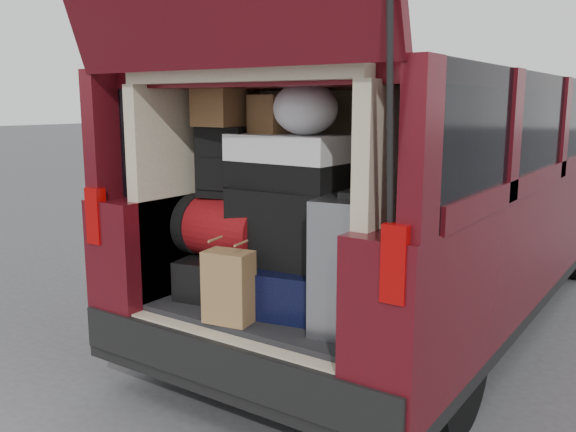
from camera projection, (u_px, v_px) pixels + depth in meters
The scene contains 14 objects.
ground at pixel (265, 414), 3.19m from camera, with size 80.00×80.00×0.00m, color #3D3D40.
minivan at pixel (413, 198), 4.53m from camera, with size 1.90×5.35×2.77m.
load_floor at pixel (294, 348), 3.37m from camera, with size 1.24×1.05×0.55m, color black.
black_hardshell at pixel (228, 274), 3.44m from camera, with size 0.39×0.54×0.22m, color black.
navy_hardshell at pixel (290, 285), 3.19m from camera, with size 0.44×0.54×0.23m, color black.
silver_roller at pixel (350, 263), 2.85m from camera, with size 0.26×0.42×0.63m, color silver.
kraft_bag at pixel (229, 287), 2.96m from camera, with size 0.23×0.15×0.36m, color olive.
red_duffel at pixel (227, 228), 3.33m from camera, with size 0.51×0.33×0.33m, color maroon.
black_soft_case at pixel (285, 226), 3.15m from camera, with size 0.54×0.33×0.39m, color black.
backpack at pixel (223, 162), 3.30m from camera, with size 0.27×0.16×0.38m, color black.
twotone_duffel at pixel (288, 162), 3.11m from camera, with size 0.61×0.32×0.27m, color white.
grocery_sack_lower at pixel (218, 106), 3.25m from camera, with size 0.24×0.20×0.22m, color brown.
grocery_sack_upper at pixel (271, 114), 3.18m from camera, with size 0.20×0.16×0.20m, color brown.
plastic_bag_center at pixel (305, 108), 2.99m from camera, with size 0.33×0.31×0.26m, color silver.
Camera 1 is at (1.77, -2.36, 1.61)m, focal length 38.00 mm.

